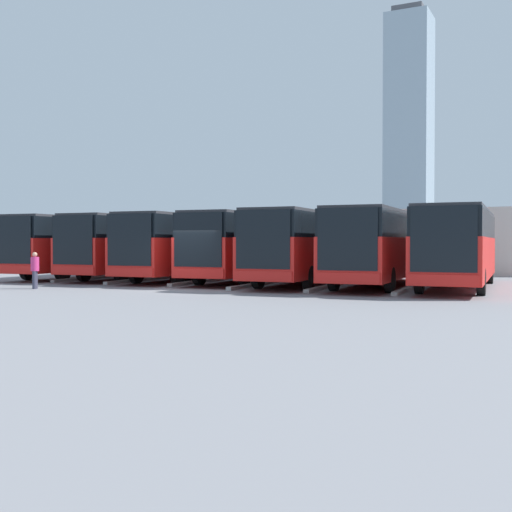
{
  "coord_description": "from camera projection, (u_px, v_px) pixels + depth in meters",
  "views": [
    {
      "loc": [
        -14.53,
        22.87,
        1.99
      ],
      "look_at": [
        -0.36,
        -6.07,
        1.3
      ],
      "focal_mm": 45.0,
      "sensor_mm": 36.0,
      "label": 1
    }
  ],
  "objects": [
    {
      "name": "curb_divider_5",
      "position": [
        97.0,
        278.0,
        34.8
      ],
      "size": [
        0.72,
        7.26,
        0.15
      ],
      "primitive_type": "cube",
      "rotation": [
        0.0,
        0.0,
        0.07
      ],
      "color": "#9E9E99",
      "rests_on": "ground_plane"
    },
    {
      "name": "station_building",
      "position": [
        354.0,
        241.0,
        48.16
      ],
      "size": [
        25.56,
        16.65,
        4.06
      ],
      "color": "beige",
      "rests_on": "ground_plane"
    },
    {
      "name": "pedestrian",
      "position": [
        35.0,
        269.0,
        27.38
      ],
      "size": [
        0.48,
        0.48,
        1.57
      ],
      "rotation": [
        0.0,
        0.0,
        2.1
      ],
      "color": "#38384C",
      "rests_on": "ground_plane"
    },
    {
      "name": "bus_2",
      "position": [
        310.0,
        245.0,
        30.53
      ],
      "size": [
        3.36,
        12.33,
        3.38
      ],
      "rotation": [
        0.0,
        0.0,
        0.07
      ],
      "color": "red",
      "rests_on": "ground_plane"
    },
    {
      "name": "bus_6",
      "position": [
        90.0,
        244.0,
        36.73
      ],
      "size": [
        3.36,
        12.33,
        3.38
      ],
      "rotation": [
        0.0,
        0.0,
        0.07
      ],
      "color": "red",
      "rests_on": "ground_plane"
    },
    {
      "name": "bus_0",
      "position": [
        459.0,
        245.0,
        27.76
      ],
      "size": [
        3.36,
        12.33,
        3.38
      ],
      "rotation": [
        0.0,
        0.0,
        0.07
      ],
      "color": "red",
      "rests_on": "ground_plane"
    },
    {
      "name": "ground_plane",
      "position": [
        185.0,
        290.0,
        26.96
      ],
      "size": [
        600.0,
        600.0,
        0.0
      ],
      "primitive_type": "plane",
      "color": "gray"
    },
    {
      "name": "bus_4",
      "position": [
        193.0,
        244.0,
        33.99
      ],
      "size": [
        3.36,
        12.33,
        3.38
      ],
      "rotation": [
        0.0,
        0.0,
        0.07
      ],
      "color": "red",
      "rests_on": "ground_plane"
    },
    {
      "name": "curb_divider_4",
      "position": [
        147.0,
        279.0,
        33.15
      ],
      "size": [
        0.72,
        7.26,
        0.15
      ],
      "primitive_type": "cube",
      "rotation": [
        0.0,
        0.0,
        0.07
      ],
      "color": "#9E9E99",
      "rests_on": "ground_plane"
    },
    {
      "name": "curb_divider_2",
      "position": [
        261.0,
        284.0,
        29.7
      ],
      "size": [
        0.72,
        7.26,
        0.15
      ],
      "primitive_type": "cube",
      "rotation": [
        0.0,
        0.0,
        0.07
      ],
      "color": "#9E9E99",
      "rests_on": "ground_plane"
    },
    {
      "name": "curb_divider_1",
      "position": [
        331.0,
        286.0,
        28.25
      ],
      "size": [
        0.72,
        7.26,
        0.15
      ],
      "primitive_type": "cube",
      "rotation": [
        0.0,
        0.0,
        0.07
      ],
      "color": "#9E9E99",
      "rests_on": "ground_plane"
    },
    {
      "name": "curb_divider_0",
      "position": [
        410.0,
        288.0,
        26.93
      ],
      "size": [
        0.72,
        7.26,
        0.15
      ],
      "primitive_type": "cube",
      "rotation": [
        0.0,
        0.0,
        0.07
      ],
      "color": "#9E9E99",
      "rests_on": "ground_plane"
    },
    {
      "name": "curb_divider_3",
      "position": [
        206.0,
        281.0,
        31.87
      ],
      "size": [
        0.72,
        7.26,
        0.15
      ],
      "primitive_type": "cube",
      "rotation": [
        0.0,
        0.0,
        0.07
      ],
      "color": "#9E9E99",
      "rests_on": "ground_plane"
    },
    {
      "name": "bus_5",
      "position": [
        143.0,
        244.0,
        35.63
      ],
      "size": [
        3.36,
        12.33,
        3.38
      ],
      "rotation": [
        0.0,
        0.0,
        0.07
      ],
      "color": "red",
      "rests_on": "ground_plane"
    },
    {
      "name": "bus_1",
      "position": [
        380.0,
        245.0,
        29.09
      ],
      "size": [
        3.36,
        12.33,
        3.38
      ],
      "rotation": [
        0.0,
        0.0,
        0.07
      ],
      "color": "red",
      "rests_on": "ground_plane"
    },
    {
      "name": "bus_3",
      "position": [
        253.0,
        244.0,
        32.7
      ],
      "size": [
        3.36,
        12.33,
        3.38
      ],
      "rotation": [
        0.0,
        0.0,
        0.07
      ],
      "color": "red",
      "rests_on": "ground_plane"
    },
    {
      "name": "office_tower",
      "position": [
        409.0,
        131.0,
        213.16
      ],
      "size": [
        14.13,
        14.13,
        79.6
      ],
      "color": "#93A8B7",
      "rests_on": "ground_plane"
    }
  ]
}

